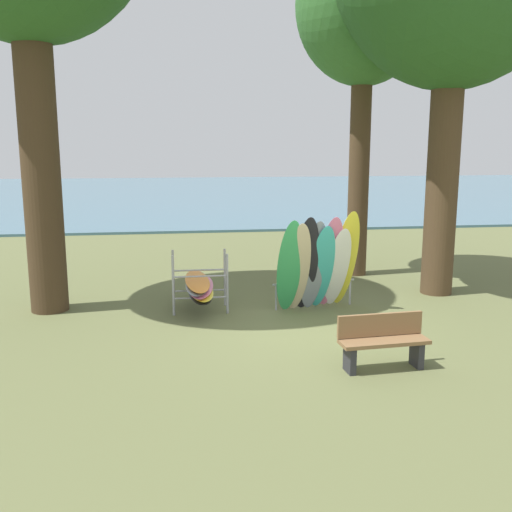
# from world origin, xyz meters

# --- Properties ---
(ground_plane) EXTENTS (80.00, 80.00, 0.00)m
(ground_plane) POSITION_xyz_m (0.00, 0.00, 0.00)
(ground_plane) COLOR #60663D
(lake_water) EXTENTS (80.00, 36.00, 0.10)m
(lake_water) POSITION_xyz_m (0.00, 30.17, 0.05)
(lake_water) COLOR #477084
(lake_water) RESTS_ON ground
(tree_mid_behind) EXTENTS (3.42, 3.42, 8.81)m
(tree_mid_behind) POSITION_xyz_m (2.28, 4.29, 6.70)
(tree_mid_behind) COLOR #4C3823
(tree_mid_behind) RESTS_ON ground
(leaning_board_pile) EXTENTS (1.84, 1.07, 2.13)m
(leaning_board_pile) POSITION_xyz_m (0.42, 0.99, 0.98)
(leaning_board_pile) COLOR #339E56
(leaning_board_pile) RESTS_ON ground
(board_storage_rack) EXTENTS (1.15, 2.13, 1.25)m
(board_storage_rack) POSITION_xyz_m (-2.02, 1.39, 0.52)
(board_storage_rack) COLOR #9EA0A5
(board_storage_rack) RESTS_ON ground
(park_bench) EXTENTS (1.43, 0.52, 0.85)m
(park_bench) POSITION_xyz_m (0.67, -2.23, 0.45)
(park_bench) COLOR #2D2D33
(park_bench) RESTS_ON ground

